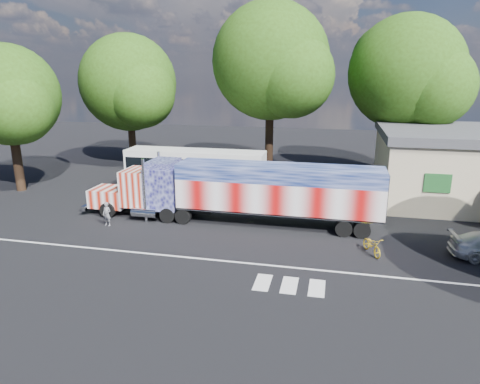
% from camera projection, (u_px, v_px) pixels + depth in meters
% --- Properties ---
extents(ground, '(100.00, 100.00, 0.00)m').
position_uv_depth(ground, '(228.00, 238.00, 24.28)').
color(ground, black).
extents(lane_markings, '(30.00, 2.67, 0.01)m').
position_uv_depth(lane_markings, '(244.00, 270.00, 20.38)').
color(lane_markings, silver).
rests_on(lane_markings, ground).
extents(semi_truck, '(18.91, 2.99, 4.03)m').
position_uv_depth(semi_truck, '(241.00, 190.00, 26.27)').
color(semi_truck, black).
rests_on(semi_truck, ground).
extents(coach_bus, '(11.02, 2.56, 3.21)m').
position_uv_depth(coach_bus, '(195.00, 170.00, 33.69)').
color(coach_bus, white).
rests_on(coach_bus, ground).
extents(woman, '(0.58, 0.42, 1.48)m').
position_uv_depth(woman, '(107.00, 214.00, 26.08)').
color(woman, slate).
rests_on(woman, ground).
extents(bicycle, '(1.30, 1.91, 0.95)m').
position_uv_depth(bicycle, '(372.00, 245.00, 22.07)').
color(bicycle, gold).
rests_on(bicycle, ground).
extents(tree_w_a, '(7.93, 7.55, 11.20)m').
position_uv_depth(tree_w_a, '(9.00, 96.00, 32.01)').
color(tree_w_a, black).
rests_on(tree_w_a, ground).
extents(tree_n_mid, '(10.26, 9.77, 14.85)m').
position_uv_depth(tree_n_mid, '(272.00, 62.00, 35.65)').
color(tree_n_mid, black).
rests_on(tree_n_mid, ground).
extents(tree_nw_a, '(9.64, 9.18, 12.67)m').
position_uv_depth(tree_nw_a, '(130.00, 83.00, 41.00)').
color(tree_nw_a, black).
rests_on(tree_nw_a, ground).
extents(tree_ne_a, '(9.82, 9.35, 13.70)m').
position_uv_depth(tree_ne_a, '(408.00, 73.00, 35.03)').
color(tree_ne_a, black).
rests_on(tree_ne_a, ground).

